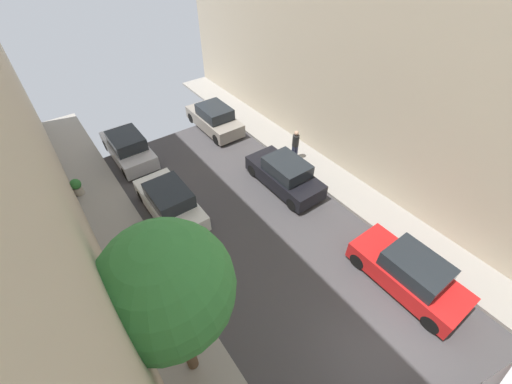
# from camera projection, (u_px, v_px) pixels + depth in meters

# --- Properties ---
(ground) EXTENTS (32.00, 32.00, 0.00)m
(ground) POSITION_uv_depth(u_px,v_px,m) (385.00, 355.00, 10.14)
(ground) COLOR #423F42
(sidewalk_right) EXTENTS (2.00, 44.00, 0.15)m
(sidewalk_right) POSITION_uv_depth(u_px,v_px,m) (466.00, 273.00, 12.28)
(sidewalk_right) COLOR gray
(sidewalk_right) RESTS_ON ground
(parked_car_left_2) EXTENTS (1.78, 4.20, 1.57)m
(parked_car_left_2) POSITION_uv_depth(u_px,v_px,m) (170.00, 202.00, 14.24)
(parked_car_left_2) COLOR white
(parked_car_left_2) RESTS_ON ground
(parked_car_left_3) EXTENTS (1.78, 4.20, 1.57)m
(parked_car_left_3) POSITION_uv_depth(u_px,v_px,m) (128.00, 148.00, 17.35)
(parked_car_left_3) COLOR silver
(parked_car_left_3) RESTS_ON ground
(parked_car_right_1) EXTENTS (1.78, 4.20, 1.57)m
(parked_car_right_1) POSITION_uv_depth(u_px,v_px,m) (409.00, 273.00, 11.55)
(parked_car_right_1) COLOR red
(parked_car_right_1) RESTS_ON ground
(parked_car_right_2) EXTENTS (1.78, 4.20, 1.57)m
(parked_car_right_2) POSITION_uv_depth(u_px,v_px,m) (285.00, 174.00, 15.67)
(parked_car_right_2) COLOR black
(parked_car_right_2) RESTS_ON ground
(parked_car_right_3) EXTENTS (1.78, 4.20, 1.57)m
(parked_car_right_3) POSITION_uv_depth(u_px,v_px,m) (214.00, 119.00, 19.64)
(parked_car_right_3) COLOR gray
(parked_car_right_3) RESTS_ON ground
(pedestrian) EXTENTS (0.40, 0.36, 1.72)m
(pedestrian) POSITION_uv_depth(u_px,v_px,m) (295.00, 144.00, 16.99)
(pedestrian) COLOR #2D334C
(pedestrian) RESTS_ON sidewalk_right
(street_tree_0) EXTENTS (3.05, 3.05, 5.95)m
(street_tree_0) POSITION_uv_depth(u_px,v_px,m) (166.00, 289.00, 6.84)
(street_tree_0) COLOR brown
(street_tree_0) RESTS_ON sidewalk_left
(potted_plant_2) EXTENTS (0.50, 0.50, 0.85)m
(potted_plant_2) POSITION_uv_depth(u_px,v_px,m) (77.00, 186.00, 15.20)
(potted_plant_2) COLOR #B2A899
(potted_plant_2) RESTS_ON sidewalk_left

